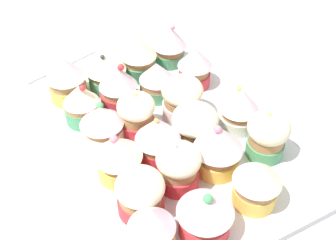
{
  "coord_description": "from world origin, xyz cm",
  "views": [
    {
      "loc": [
        40.41,
        -21.56,
        45.98
      ],
      "look_at": [
        0.0,
        0.0,
        4.2
      ],
      "focal_mm": 45.58,
      "sensor_mm": 36.0,
      "label": 1
    }
  ],
  "objects_px": {
    "cupcake_3": "(118,156)",
    "cupcake_7": "(118,85)",
    "cupcake_1": "(81,104)",
    "cupcake_8": "(136,114)",
    "cupcake_18": "(169,44)",
    "cupcake_13": "(157,80)",
    "baking_tray": "(168,138)",
    "cupcake_19": "(195,66)",
    "cupcake_15": "(195,125)",
    "cupcake_20": "(239,108)",
    "napkin": "(41,50)",
    "cupcake_9": "(158,138)",
    "cupcake_5": "(152,227)",
    "cupcake_17": "(257,182)",
    "cupcake_10": "(178,166)",
    "cupcake_21": "(267,135)",
    "cupcake_4": "(140,193)",
    "cupcake_0": "(66,78)",
    "cupcake_12": "(139,56)",
    "cupcake_14": "(182,98)",
    "cupcake_2": "(102,124)",
    "cupcake_11": "(205,213)",
    "cupcake_6": "(106,70)",
    "cupcake_16": "(218,148)"
  },
  "relations": [
    {
      "from": "cupcake_9",
      "to": "cupcake_20",
      "type": "xyz_separation_m",
      "value": [
        -0.0,
        0.14,
        -0.0
      ]
    },
    {
      "from": "cupcake_10",
      "to": "cupcake_21",
      "type": "relative_size",
      "value": 0.94
    },
    {
      "from": "napkin",
      "to": "cupcake_5",
      "type": "bearing_deg",
      "value": -0.11
    },
    {
      "from": "cupcake_10",
      "to": "cupcake_18",
      "type": "distance_m",
      "value": 0.28
    },
    {
      "from": "cupcake_12",
      "to": "cupcake_15",
      "type": "distance_m",
      "value": 0.19
    },
    {
      "from": "cupcake_0",
      "to": "cupcake_3",
      "type": "relative_size",
      "value": 1.07
    },
    {
      "from": "cupcake_13",
      "to": "cupcake_17",
      "type": "distance_m",
      "value": 0.25
    },
    {
      "from": "cupcake_4",
      "to": "cupcake_14",
      "type": "relative_size",
      "value": 0.91
    },
    {
      "from": "cupcake_1",
      "to": "cupcake_13",
      "type": "relative_size",
      "value": 1.09
    },
    {
      "from": "cupcake_11",
      "to": "cupcake_15",
      "type": "height_order",
      "value": "cupcake_11"
    },
    {
      "from": "cupcake_20",
      "to": "napkin",
      "type": "relative_size",
      "value": 0.48
    },
    {
      "from": "cupcake_5",
      "to": "cupcake_19",
      "type": "height_order",
      "value": "cupcake_19"
    },
    {
      "from": "cupcake_0",
      "to": "cupcake_3",
      "type": "bearing_deg",
      "value": 2.24
    },
    {
      "from": "cupcake_1",
      "to": "cupcake_2",
      "type": "height_order",
      "value": "cupcake_1"
    },
    {
      "from": "cupcake_4",
      "to": "cupcake_17",
      "type": "xyz_separation_m",
      "value": [
        0.06,
        0.13,
        0.0
      ]
    },
    {
      "from": "cupcake_8",
      "to": "cupcake_20",
      "type": "relative_size",
      "value": 0.98
    },
    {
      "from": "cupcake_21",
      "to": "napkin",
      "type": "bearing_deg",
      "value": -154.43
    },
    {
      "from": "cupcake_4",
      "to": "napkin",
      "type": "xyz_separation_m",
      "value": [
        -0.43,
        -0.01,
        -0.04
      ]
    },
    {
      "from": "cupcake_18",
      "to": "cupcake_13",
      "type": "bearing_deg",
      "value": -40.04
    },
    {
      "from": "cupcake_0",
      "to": "cupcake_10",
      "type": "relative_size",
      "value": 1.11
    },
    {
      "from": "baking_tray",
      "to": "cupcake_13",
      "type": "relative_size",
      "value": 6.82
    },
    {
      "from": "cupcake_3",
      "to": "cupcake_7",
      "type": "distance_m",
      "value": 0.15
    },
    {
      "from": "cupcake_6",
      "to": "cupcake_12",
      "type": "distance_m",
      "value": 0.06
    },
    {
      "from": "cupcake_2",
      "to": "cupcake_1",
      "type": "bearing_deg",
      "value": -168.49
    },
    {
      "from": "cupcake_16",
      "to": "cupcake_17",
      "type": "relative_size",
      "value": 1.14
    },
    {
      "from": "cupcake_6",
      "to": "cupcake_13",
      "type": "bearing_deg",
      "value": 45.79
    },
    {
      "from": "cupcake_2",
      "to": "cupcake_11",
      "type": "bearing_deg",
      "value": 13.58
    },
    {
      "from": "cupcake_9",
      "to": "cupcake_5",
      "type": "bearing_deg",
      "value": -30.0
    },
    {
      "from": "cupcake_3",
      "to": "cupcake_18",
      "type": "bearing_deg",
      "value": 137.8
    },
    {
      "from": "baking_tray",
      "to": "cupcake_7",
      "type": "distance_m",
      "value": 0.12
    },
    {
      "from": "cupcake_12",
      "to": "cupcake_17",
      "type": "distance_m",
      "value": 0.32
    },
    {
      "from": "cupcake_4",
      "to": "napkin",
      "type": "bearing_deg",
      "value": -178.75
    },
    {
      "from": "cupcake_9",
      "to": "napkin",
      "type": "relative_size",
      "value": 0.51
    },
    {
      "from": "cupcake_20",
      "to": "cupcake_21",
      "type": "distance_m",
      "value": 0.07
    },
    {
      "from": "cupcake_3",
      "to": "cupcake_20",
      "type": "bearing_deg",
      "value": 91.64
    },
    {
      "from": "cupcake_1",
      "to": "cupcake_8",
      "type": "relative_size",
      "value": 0.98
    },
    {
      "from": "cupcake_8",
      "to": "cupcake_2",
      "type": "bearing_deg",
      "value": -98.43
    },
    {
      "from": "baking_tray",
      "to": "cupcake_16",
      "type": "height_order",
      "value": "cupcake_16"
    },
    {
      "from": "cupcake_10",
      "to": "cupcake_18",
      "type": "height_order",
      "value": "cupcake_18"
    },
    {
      "from": "baking_tray",
      "to": "cupcake_19",
      "type": "xyz_separation_m",
      "value": [
        -0.09,
        0.1,
        0.04
      ]
    },
    {
      "from": "cupcake_12",
      "to": "cupcake_14",
      "type": "xyz_separation_m",
      "value": [
        0.13,
        0.01,
        -0.0
      ]
    },
    {
      "from": "baking_tray",
      "to": "cupcake_10",
      "type": "xyz_separation_m",
      "value": [
        0.09,
        -0.03,
        0.04
      ]
    },
    {
      "from": "cupcake_8",
      "to": "cupcake_6",
      "type": "bearing_deg",
      "value": 178.82
    },
    {
      "from": "cupcake_11",
      "to": "cupcake_1",
      "type": "bearing_deg",
      "value": -166.86
    },
    {
      "from": "cupcake_4",
      "to": "cupcake_21",
      "type": "relative_size",
      "value": 0.89
    },
    {
      "from": "cupcake_7",
      "to": "cupcake_15",
      "type": "relative_size",
      "value": 1.17
    },
    {
      "from": "cupcake_15",
      "to": "cupcake_10",
      "type": "bearing_deg",
      "value": -45.62
    },
    {
      "from": "cupcake_7",
      "to": "cupcake_15",
      "type": "bearing_deg",
      "value": 25.01
    },
    {
      "from": "cupcake_1",
      "to": "cupcake_8",
      "type": "bearing_deg",
      "value": 44.97
    },
    {
      "from": "cupcake_13",
      "to": "cupcake_16",
      "type": "relative_size",
      "value": 0.8
    }
  ]
}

